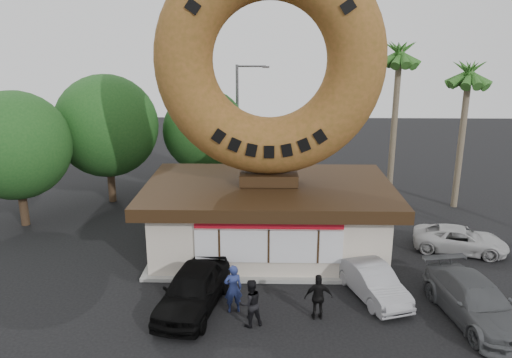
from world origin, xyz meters
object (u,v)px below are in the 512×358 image
(donut_shop, at_px, (269,215))
(car_black, at_px, (193,289))
(person_left, at_px, (233,289))
(car_white, at_px, (460,240))
(car_silver, at_px, (373,282))
(giant_donut, at_px, (270,61))
(street_lamp, at_px, (240,121))
(person_right, at_px, (318,297))
(person_center, at_px, (250,303))
(car_grey, at_px, (475,301))

(donut_shop, bearing_deg, car_black, -117.96)
(person_left, height_order, car_white, person_left)
(donut_shop, bearing_deg, person_left, -103.41)
(person_left, distance_m, car_silver, 5.45)
(giant_donut, bearing_deg, street_lamp, 100.51)
(donut_shop, height_order, person_left, donut_shop)
(person_right, height_order, car_silver, person_right)
(donut_shop, relative_size, giant_donut, 1.13)
(street_lamp, height_order, car_white, street_lamp)
(donut_shop, distance_m, person_left, 5.62)
(person_center, height_order, car_silver, person_center)
(person_center, height_order, person_right, person_center)
(person_left, height_order, person_center, person_left)
(car_white, bearing_deg, person_right, 145.23)
(giant_donut, xyz_separation_m, street_lamp, (-1.86, 10.00, -4.25))
(person_center, distance_m, car_white, 11.56)
(donut_shop, bearing_deg, car_silver, -46.40)
(person_right, relative_size, car_silver, 0.44)
(person_left, xyz_separation_m, person_right, (3.06, -0.41, -0.07))
(giant_donut, relative_size, car_black, 2.11)
(person_left, bearing_deg, donut_shop, -117.47)
(person_center, relative_size, car_grey, 0.35)
(street_lamp, bearing_deg, car_black, -93.47)
(car_black, relative_size, car_white, 1.11)
(giant_donut, relative_size, car_grey, 1.96)
(street_lamp, height_order, person_center, street_lamp)
(street_lamp, distance_m, car_grey, 18.63)
(person_left, height_order, car_black, person_left)
(car_grey, relative_size, car_white, 1.19)
(street_lamp, height_order, car_black, street_lamp)
(donut_shop, relative_size, person_center, 6.44)
(car_black, bearing_deg, person_right, 3.92)
(donut_shop, xyz_separation_m, car_black, (-2.78, -5.24, -0.97))
(car_silver, bearing_deg, person_right, -162.72)
(car_silver, distance_m, car_white, 6.58)
(street_lamp, xyz_separation_m, car_silver, (5.87, -14.24, -3.84))
(person_left, xyz_separation_m, car_black, (-1.49, 0.17, -0.13))
(street_lamp, bearing_deg, person_center, -85.70)
(car_black, height_order, car_white, car_black)
(giant_donut, bearing_deg, person_right, -73.13)
(person_left, distance_m, car_grey, 8.62)
(street_lamp, relative_size, person_center, 4.60)
(donut_shop, bearing_deg, person_center, -95.67)
(person_left, bearing_deg, car_silver, 178.56)
(person_left, bearing_deg, car_grey, 163.60)
(person_left, xyz_separation_m, person_center, (0.66, -0.92, -0.05))
(person_right, xyz_separation_m, car_grey, (5.56, 0.06, -0.12))
(donut_shop, height_order, street_lamp, street_lamp)
(street_lamp, bearing_deg, giant_donut, -79.49)
(giant_donut, bearing_deg, car_black, -117.88)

